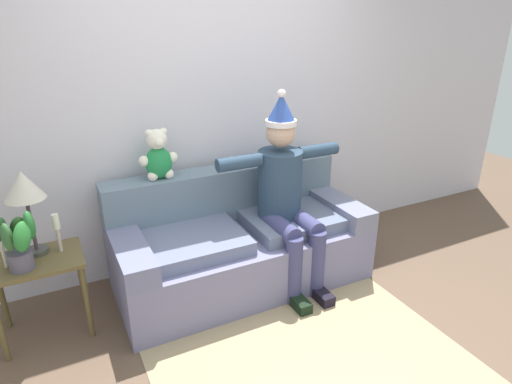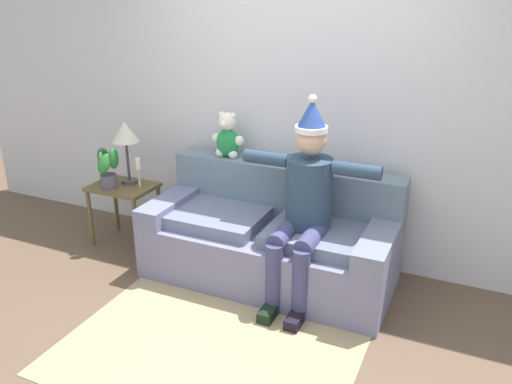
# 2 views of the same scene
# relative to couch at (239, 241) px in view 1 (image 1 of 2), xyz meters

# --- Properties ---
(ground_plane) EXTENTS (10.00, 10.00, 0.00)m
(ground_plane) POSITION_rel_couch_xyz_m (0.00, -1.03, -0.33)
(ground_plane) COLOR brown
(back_wall) EXTENTS (7.00, 0.10, 2.70)m
(back_wall) POSITION_rel_couch_xyz_m (0.00, 0.52, 1.02)
(back_wall) COLOR silver
(back_wall) RESTS_ON ground_plane
(couch) EXTENTS (1.93, 0.89, 0.86)m
(couch) POSITION_rel_couch_xyz_m (0.00, 0.00, 0.00)
(couch) COLOR slate
(couch) RESTS_ON ground_plane
(person_seated) EXTENTS (1.02, 0.77, 1.51)m
(person_seated) POSITION_rel_couch_xyz_m (0.32, -0.17, 0.43)
(person_seated) COLOR #2A3F56
(person_seated) RESTS_ON ground_plane
(teddy_bear) EXTENTS (0.29, 0.17, 0.38)m
(teddy_bear) POSITION_rel_couch_xyz_m (-0.52, 0.27, 0.70)
(teddy_bear) COLOR #228846
(teddy_bear) RESTS_ON couch
(side_table) EXTENTS (0.56, 0.41, 0.56)m
(side_table) POSITION_rel_couch_xyz_m (-1.43, -0.02, 0.13)
(side_table) COLOR brown
(side_table) RESTS_ON ground_plane
(table_lamp) EXTENTS (0.24, 0.24, 0.56)m
(table_lamp) POSITION_rel_couch_xyz_m (-1.41, 0.06, 0.67)
(table_lamp) COLOR #454740
(table_lamp) RESTS_ON side_table
(potted_plant) EXTENTS (0.26, 0.29, 0.37)m
(potted_plant) POSITION_rel_couch_xyz_m (-1.49, -0.11, 0.42)
(potted_plant) COLOR #555163
(potted_plant) RESTS_ON side_table
(candle_tall) EXTENTS (0.04, 0.04, 0.27)m
(candle_tall) POSITION_rel_couch_xyz_m (-1.58, -0.04, 0.40)
(candle_tall) COLOR beige
(candle_tall) RESTS_ON side_table
(candle_short) EXTENTS (0.04, 0.04, 0.26)m
(candle_short) POSITION_rel_couch_xyz_m (-1.27, 0.02, 0.40)
(candle_short) COLOR beige
(candle_short) RESTS_ON side_table
(area_rug) EXTENTS (1.87, 1.40, 0.01)m
(area_rug) POSITION_rel_couch_xyz_m (0.00, -1.05, -0.33)
(area_rug) COLOR tan
(area_rug) RESTS_ON ground_plane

